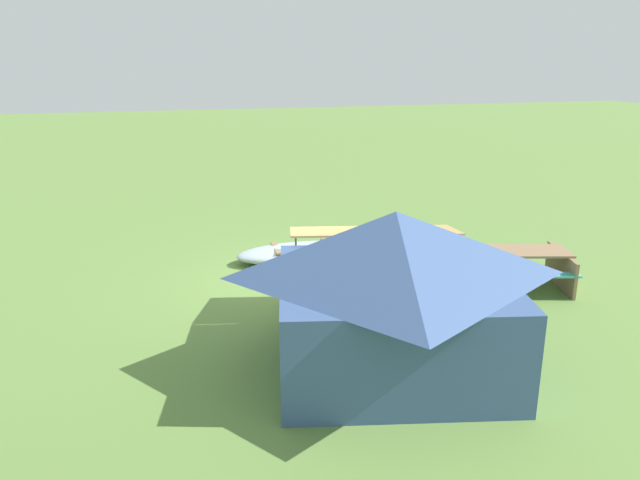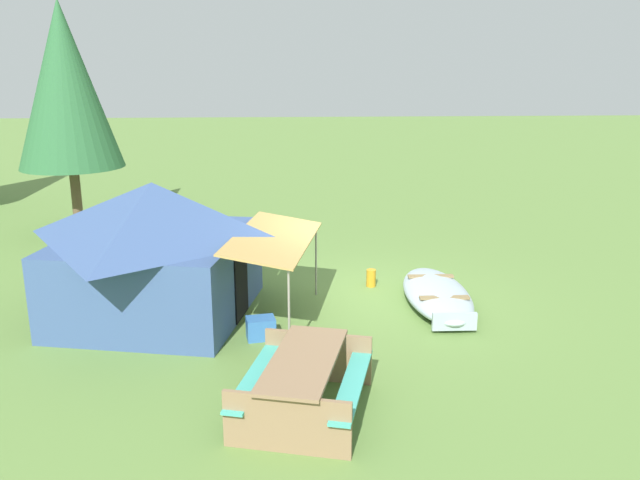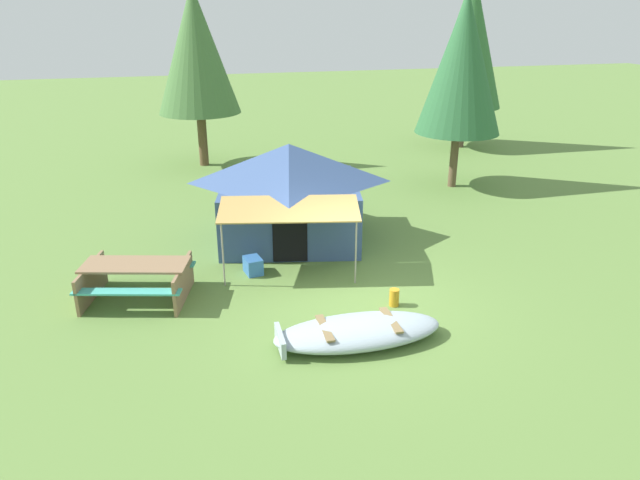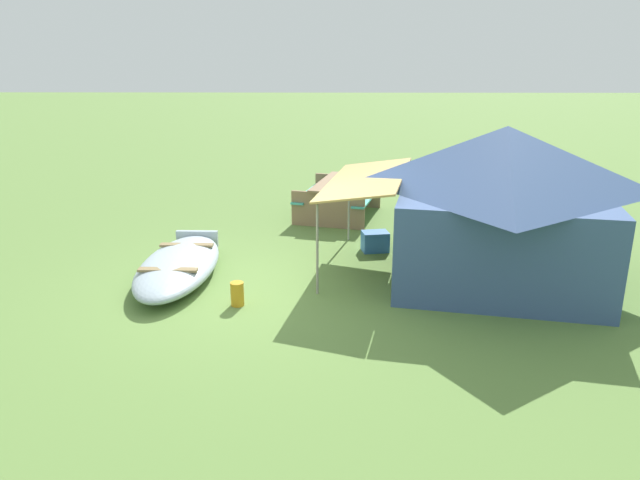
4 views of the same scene
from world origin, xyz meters
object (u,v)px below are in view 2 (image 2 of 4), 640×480
Objects in this scene: cooler_box at (261,328)px; fuel_can at (371,278)px; beached_rowboat at (437,294)px; canvas_cabin_tent at (156,247)px; pine_tree_back_right at (65,85)px; picnic_table at (304,378)px.

fuel_can is (2.39, -2.09, -0.01)m from cooler_box.
fuel_can is at bearing 44.86° from beached_rowboat.
fuel_can is at bearing -41.12° from cooler_box.
canvas_cabin_tent is 7.01m from pine_tree_back_right.
picnic_table is 4.95m from fuel_can.
canvas_cabin_tent is 2.38m from cooler_box.
picnic_table reaches higher than beached_rowboat.
cooler_box is at bearing 138.88° from fuel_can.
fuel_can is at bearing -123.39° from pine_tree_back_right.
canvas_cabin_tent reaches higher than fuel_can.
beached_rowboat is 8.58× the size of fuel_can.
canvas_cabin_tent is 0.84× the size of pine_tree_back_right.
pine_tree_back_right is (4.58, 6.94, 3.53)m from fuel_can.
canvas_cabin_tent is at bearing 107.44° from fuel_can.
fuel_can is (1.07, 1.06, -0.03)m from beached_rowboat.
pine_tree_back_right reaches higher than canvas_cabin_tent.
canvas_cabin_tent is (-0.15, 4.94, 1.01)m from beached_rowboat.
pine_tree_back_right is (9.29, 5.46, 3.22)m from picnic_table.
beached_rowboat is 4.45m from picnic_table.
pine_tree_back_right is at bearing 56.61° from fuel_can.
cooler_box is at bearing -123.29° from canvas_cabin_tent.
canvas_cabin_tent reaches higher than beached_rowboat.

